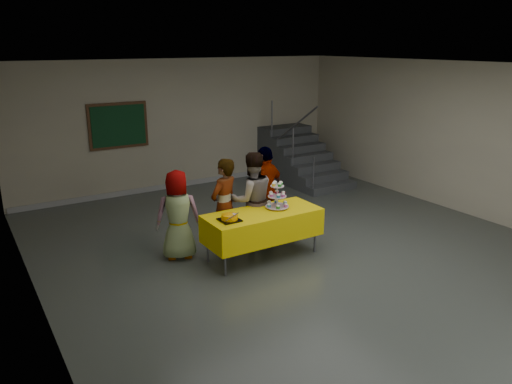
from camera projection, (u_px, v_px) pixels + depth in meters
room_shell at (317, 127)px, 7.46m from camera, size 10.00×10.04×3.02m
bake_table at (263, 225)px, 7.94m from camera, size 1.88×0.78×0.77m
cupcake_stand at (277, 197)px, 8.02m from camera, size 0.38×0.38×0.44m
bear_cake at (229, 217)px, 7.49m from camera, size 0.32×0.36×0.12m
schoolchild_a at (178, 215)px, 7.88m from camera, size 0.82×0.67×1.45m
schoolchild_b at (224, 206)px, 8.11m from camera, size 0.68×0.58×1.58m
schoolchild_c at (252, 200)px, 8.36m from camera, size 0.90×0.77×1.63m
schoolchild_d at (266, 192)px, 8.81m from camera, size 1.03×0.73×1.63m
staircase at (297, 160)px, 12.64m from camera, size 1.30×2.40×2.04m
noticeboard at (118, 126)px, 10.86m from camera, size 1.30×0.05×1.00m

